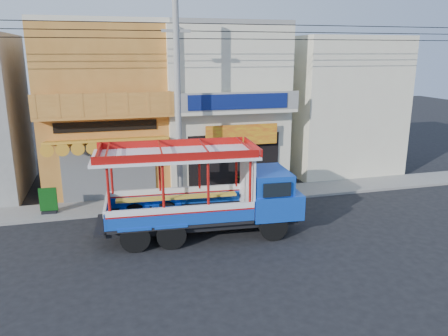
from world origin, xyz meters
name	(u,v)px	position (x,y,z in m)	size (l,w,h in m)	color
ground	(221,233)	(0.00, 0.00, 0.00)	(90.00, 90.00, 0.00)	black
sidewalk	(199,199)	(0.00, 4.00, 0.06)	(30.00, 2.00, 0.12)	slate
shophouse_left	(105,106)	(-4.00, 7.96, 4.11)	(6.00, 7.50, 8.24)	#B66E28
shophouse_right	(219,103)	(2.00, 7.96, 4.11)	(6.00, 6.75, 8.24)	beige
party_pilaster	(173,114)	(-1.00, 4.85, 4.00)	(0.35, 0.30, 8.00)	beige
filler_building_right	(334,104)	(9.00, 8.00, 3.80)	(6.00, 6.00, 7.60)	beige
utility_pole	(181,95)	(-0.85, 3.30, 5.03)	(28.00, 0.26, 9.00)	gray
songthaew_truck	(215,192)	(-0.20, 0.03, 1.69)	(7.67, 2.94, 3.51)	black
green_sign	(49,203)	(-6.58, 3.74, 0.59)	(0.73, 0.38, 1.11)	black
potted_plant_a	(245,180)	(2.48, 4.70, 0.62)	(0.90, 0.78, 1.00)	#1E4F16
potted_plant_b	(251,185)	(2.42, 3.62, 0.69)	(0.62, 0.50, 1.14)	#1E4F16
potted_plant_c	(269,181)	(3.58, 4.21, 0.63)	(0.57, 0.57, 1.01)	#1E4F16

